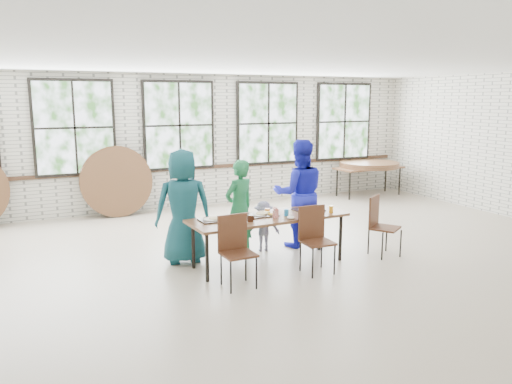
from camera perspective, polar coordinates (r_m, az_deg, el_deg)
room at (r=11.30m, az=-8.77°, el=7.30°), size 12.00×12.00×12.00m
dining_table at (r=7.41m, az=1.47°, el=-3.18°), size 2.44×0.93×0.74m
chair_near_left at (r=6.63m, az=-2.37°, el=-6.01°), size 0.43×0.42×0.95m
chair_near_right at (r=7.21m, az=6.69°, el=-4.72°), size 0.44×0.42×0.95m
chair_spare at (r=8.13m, az=13.92°, el=-3.19°), size 0.57×0.57×0.95m
adult_teal at (r=7.56m, az=-8.31°, el=-1.64°), size 0.92×0.67×1.73m
adult_green at (r=7.88m, az=-1.92°, el=-1.80°), size 0.65×0.53×1.52m
toddler at (r=8.14m, az=0.85°, el=-3.93°), size 0.60×0.46×0.83m
adult_blue at (r=8.34m, az=4.98°, el=-0.18°), size 1.05×0.93×1.80m
storage_table at (r=13.09m, az=12.79°, el=2.57°), size 1.85×0.88×0.74m
tabletop_clutter at (r=7.41m, az=2.35°, el=-2.58°), size 2.03×0.61×0.11m
round_tops_stacked at (r=13.08m, az=12.81°, el=3.09°), size 1.50×1.50×0.13m
round_tops_leaning at (r=10.78m, az=-22.94°, el=0.58°), size 4.29×0.42×1.49m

